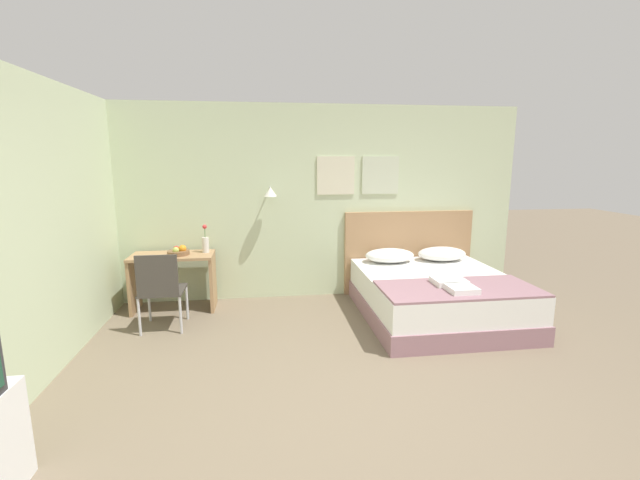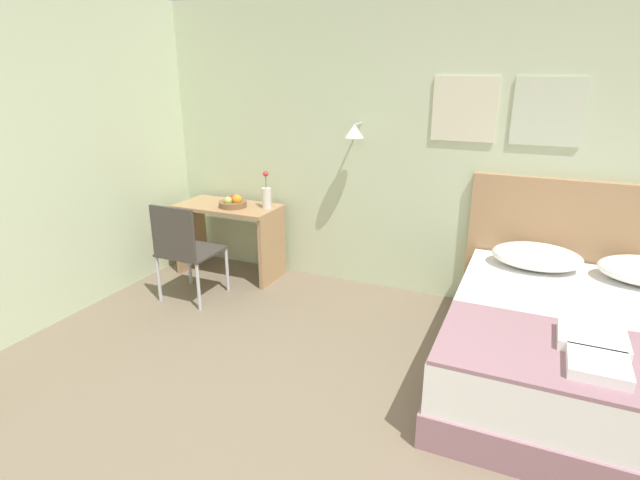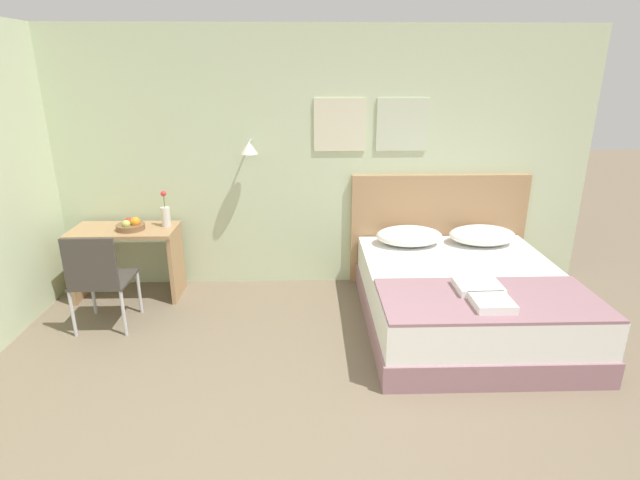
{
  "view_description": "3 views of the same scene",
  "coord_description": "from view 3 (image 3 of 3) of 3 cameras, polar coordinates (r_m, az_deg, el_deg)",
  "views": [
    {
      "loc": [
        -0.69,
        -2.86,
        1.94
      ],
      "look_at": [
        -0.04,
        1.77,
        1.04
      ],
      "focal_mm": 24.0,
      "sensor_mm": 36.0,
      "label": 1
    },
    {
      "loc": [
        0.98,
        -1.38,
        2.0
      ],
      "look_at": [
        -0.49,
        1.92,
        0.77
      ],
      "focal_mm": 28.0,
      "sensor_mm": 36.0,
      "label": 2
    },
    {
      "loc": [
        -0.0,
        -2.13,
        2.25
      ],
      "look_at": [
        0.11,
        1.54,
        0.97
      ],
      "focal_mm": 28.0,
      "sensor_mm": 36.0,
      "label": 3
    }
  ],
  "objects": [
    {
      "name": "folded_towel_mid_bed",
      "position": [
        3.96,
        19.12,
        -6.77
      ],
      "size": [
        0.29,
        0.29,
        0.06
      ],
      "color": "white",
      "rests_on": "throw_blanket"
    },
    {
      "name": "bed",
      "position": [
        4.72,
        16.17,
        -6.51
      ],
      "size": [
        1.76,
        2.01,
        0.53
      ],
      "color": "gray",
      "rests_on": "ground_plane"
    },
    {
      "name": "folded_towel_near_foot",
      "position": [
        4.19,
        17.69,
        -5.13
      ],
      "size": [
        0.35,
        0.3,
        0.06
      ],
      "color": "white",
      "rests_on": "throw_blanket"
    },
    {
      "name": "headboard",
      "position": [
        5.52,
        13.35,
        1.2
      ],
      "size": [
        1.88,
        0.06,
        1.19
      ],
      "color": "#A87F56",
      "rests_on": "ground_plane"
    },
    {
      "name": "flower_vase",
      "position": [
        5.22,
        -17.19,
        2.81
      ],
      "size": [
        0.09,
        0.09,
        0.37
      ],
      "color": "silver",
      "rests_on": "desk"
    },
    {
      "name": "pillow_right",
      "position": [
        5.34,
        18.08,
        0.52
      ],
      "size": [
        0.67,
        0.46,
        0.18
      ],
      "color": "white",
      "rests_on": "bed"
    },
    {
      "name": "pillow_left",
      "position": [
        5.14,
        10.19,
        0.46
      ],
      "size": [
        0.67,
        0.46,
        0.18
      ],
      "color": "white",
      "rests_on": "bed"
    },
    {
      "name": "wall_back",
      "position": [
        5.21,
        -1.59,
        9.01
      ],
      "size": [
        5.91,
        0.31,
        2.65
      ],
      "color": "beige",
      "rests_on": "ground_plane"
    },
    {
      "name": "fruit_bowl",
      "position": [
        5.25,
        -20.78,
        1.56
      ],
      "size": [
        0.27,
        0.27,
        0.13
      ],
      "color": "brown",
      "rests_on": "desk"
    },
    {
      "name": "desk_chair",
      "position": [
        4.76,
        -24.02,
        -3.71
      ],
      "size": [
        0.48,
        0.48,
        0.91
      ],
      "color": "#3D3833",
      "rests_on": "ground_plane"
    },
    {
      "name": "throw_blanket",
      "position": [
        4.11,
        18.91,
        -6.43
      ],
      "size": [
        1.7,
        0.8,
        0.02
      ],
      "color": "gray",
      "rests_on": "bed"
    },
    {
      "name": "desk",
      "position": [
        5.4,
        -21.21,
        -1.11
      ],
      "size": [
        1.02,
        0.52,
        0.73
      ],
      "color": "#A87F56",
      "rests_on": "ground_plane"
    }
  ]
}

